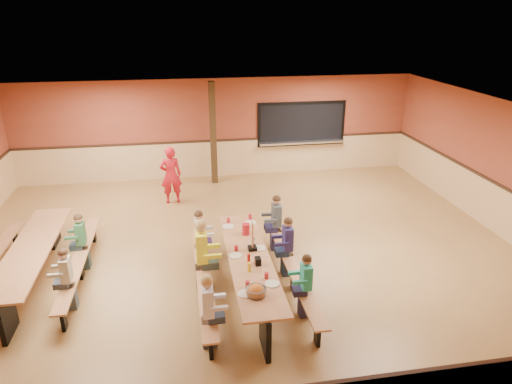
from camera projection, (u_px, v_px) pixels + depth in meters
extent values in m
plane|color=brown|center=(241.00, 252.00, 9.80)|extent=(12.00, 12.00, 0.00)
cube|color=brown|center=(218.00, 129.00, 13.82)|extent=(12.00, 0.04, 3.00)
cube|color=brown|center=(307.00, 362.00, 4.67)|extent=(12.00, 0.04, 3.00)
cube|color=brown|center=(506.00, 171.00, 10.18)|extent=(0.04, 10.00, 3.00)
cube|color=white|center=(239.00, 114.00, 8.69)|extent=(12.00, 10.00, 0.04)
cube|color=black|center=(302.00, 124.00, 14.18)|extent=(2.60, 0.06, 1.20)
cube|color=silver|center=(302.00, 142.00, 14.31)|extent=(2.70, 0.28, 0.06)
cube|color=black|center=(213.00, 134.00, 13.24)|extent=(0.18, 0.18, 3.00)
cube|color=#AF7145|center=(249.00, 258.00, 8.14)|extent=(0.75, 3.60, 0.04)
cube|color=black|center=(265.00, 331.00, 6.86)|extent=(0.08, 0.60, 0.70)
cube|color=black|center=(238.00, 237.00, 9.70)|extent=(0.08, 0.60, 0.70)
cube|color=#AF7145|center=(204.00, 276.00, 8.12)|extent=(0.26, 3.60, 0.04)
cube|color=black|center=(204.00, 287.00, 8.21)|extent=(0.06, 0.18, 0.41)
cube|color=#AF7145|center=(294.00, 268.00, 8.38)|extent=(0.26, 3.60, 0.04)
cube|color=black|center=(293.00, 279.00, 8.46)|extent=(0.06, 0.18, 0.41)
cube|color=#AF7145|center=(31.00, 249.00, 8.48)|extent=(0.75, 3.60, 0.04)
cube|color=black|center=(7.00, 316.00, 7.20)|extent=(0.08, 0.60, 0.70)
cube|color=black|center=(54.00, 230.00, 10.04)|extent=(0.08, 0.60, 0.70)
cube|color=#AF7145|center=(79.00, 258.00, 8.72)|extent=(0.26, 3.60, 0.04)
cube|color=black|center=(81.00, 268.00, 8.80)|extent=(0.06, 0.18, 0.41)
imported|color=red|center=(171.00, 175.00, 12.07)|extent=(0.61, 0.44, 1.55)
cylinder|color=#AF1722|center=(246.00, 229.00, 8.94)|extent=(0.16, 0.16, 0.22)
cube|color=black|center=(258.00, 261.00, 7.89)|extent=(0.10, 0.14, 0.13)
cylinder|color=yellow|center=(249.00, 267.00, 7.67)|extent=(0.06, 0.06, 0.17)
cylinder|color=#B2140F|center=(249.00, 258.00, 7.94)|extent=(0.06, 0.06, 0.17)
cube|color=black|center=(252.00, 248.00, 8.39)|extent=(0.16, 0.16, 0.06)
cube|color=#AF7145|center=(252.00, 235.00, 8.29)|extent=(0.02, 0.09, 0.50)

